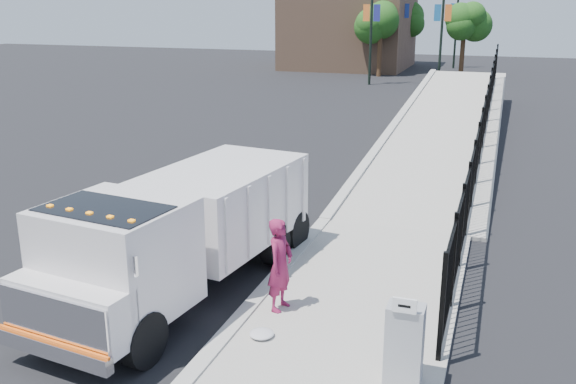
% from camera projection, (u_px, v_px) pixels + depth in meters
% --- Properties ---
extents(ground, '(120.00, 120.00, 0.00)m').
position_uv_depth(ground, '(273.00, 286.00, 13.19)').
color(ground, black).
rests_on(ground, ground).
extents(sidewalk, '(3.55, 12.00, 0.12)m').
position_uv_depth(sidewalk, '(339.00, 346.00, 10.76)').
color(sidewalk, '#9E998E').
rests_on(sidewalk, ground).
extents(curb, '(0.30, 12.00, 0.16)m').
position_uv_depth(curb, '(234.00, 327.00, 11.35)').
color(curb, '#ADAAA3').
rests_on(curb, ground).
extents(ramp, '(3.95, 24.06, 3.19)m').
position_uv_depth(ramp, '(450.00, 139.00, 27.05)').
color(ramp, '#9E998E').
rests_on(ramp, ground).
extents(iron_fence, '(0.10, 28.00, 1.80)m').
position_uv_depth(iron_fence, '(482.00, 139.00, 22.72)').
color(iron_fence, black).
rests_on(iron_fence, ground).
extents(truck, '(3.16, 7.32, 2.43)m').
position_uv_depth(truck, '(180.00, 229.00, 12.44)').
color(truck, black).
rests_on(truck, ground).
extents(worker, '(0.51, 0.69, 1.76)m').
position_uv_depth(worker, '(280.00, 265.00, 11.71)').
color(worker, maroon).
rests_on(worker, sidewalk).
extents(utility_cabinet, '(0.55, 0.40, 1.25)m').
position_uv_depth(utility_cabinet, '(404.00, 344.00, 9.50)').
color(utility_cabinet, gray).
rests_on(utility_cabinet, sidewalk).
extents(arrow_sign, '(0.35, 0.04, 0.22)m').
position_uv_depth(arrow_sign, '(405.00, 306.00, 9.09)').
color(arrow_sign, white).
rests_on(arrow_sign, utility_cabinet).
extents(debris, '(0.43, 0.43, 0.11)m').
position_uv_depth(debris, '(262.00, 334.00, 10.94)').
color(debris, silver).
rests_on(debris, sidewalk).
extents(light_pole_0, '(3.77, 0.22, 8.00)m').
position_uv_depth(light_pole_0, '(376.00, 20.00, 43.04)').
color(light_pole_0, black).
rests_on(light_pole_0, ground).
extents(light_pole_1, '(3.77, 0.22, 8.00)m').
position_uv_depth(light_pole_1, '(438.00, 19.00, 43.38)').
color(light_pole_1, black).
rests_on(light_pole_1, ground).
extents(light_pole_2, '(3.77, 0.22, 8.00)m').
position_uv_depth(light_pole_2, '(405.00, 16.00, 50.93)').
color(light_pole_2, black).
rests_on(light_pole_2, ground).
extents(light_pole_3, '(3.77, 0.22, 8.00)m').
position_uv_depth(light_pole_3, '(453.00, 16.00, 53.94)').
color(light_pole_3, black).
rests_on(light_pole_3, ground).
extents(tree_0, '(2.84, 2.84, 5.42)m').
position_uv_depth(tree_0, '(381.00, 23.00, 48.06)').
color(tree_0, '#382314').
rests_on(tree_0, ground).
extents(tree_1, '(2.26, 2.26, 5.13)m').
position_uv_depth(tree_1, '(464.00, 24.00, 47.69)').
color(tree_1, '#382314').
rests_on(tree_1, ground).
extents(tree_2, '(2.69, 2.69, 5.34)m').
position_uv_depth(tree_2, '(408.00, 20.00, 56.14)').
color(tree_2, '#382314').
rests_on(tree_2, ground).
extents(building, '(10.00, 10.00, 8.00)m').
position_uv_depth(building, '(350.00, 20.00, 54.71)').
color(building, '#8C664C').
rests_on(building, ground).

